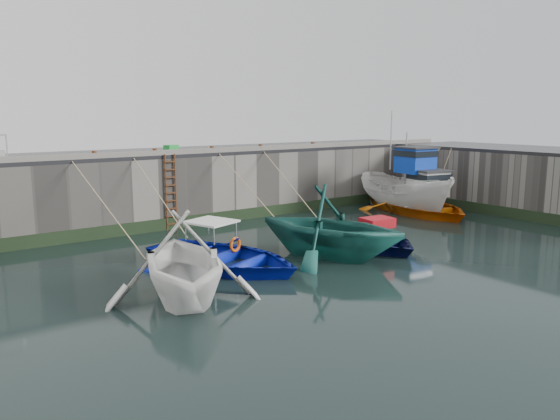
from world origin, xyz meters
TOP-DOWN VIEW (x-y plane):
  - ground at (0.00, 0.00)m, footprint 120.00×120.00m
  - quay_back at (0.00, 12.50)m, footprint 30.00×5.00m
  - quay_right at (14.50, 2.50)m, footprint 5.00×15.00m
  - road_back at (0.00, 12.50)m, footprint 30.00×5.00m
  - road_right at (14.50, 2.50)m, footprint 5.00×15.00m
  - kerb_back at (0.00, 10.15)m, footprint 30.00×0.30m
  - algae_back at (0.00, 9.96)m, footprint 30.00×0.08m
  - algae_right at (11.96, 2.50)m, footprint 0.08×15.00m
  - ladder at (-2.00, 9.91)m, footprint 0.51×0.08m
  - boat_near_white at (-5.54, 1.75)m, footprint 5.79×6.20m
  - boat_near_white_rope at (-5.54, 7.12)m, footprint 0.04×6.31m
  - boat_near_blue at (-3.18, 3.63)m, footprint 5.62×6.60m
  - boat_near_blue_rope at (-3.18, 8.07)m, footprint 0.04×4.66m
  - boat_near_blacktrim at (0.42, 2.60)m, footprint 6.23×6.63m
  - boat_near_blacktrim_rope at (0.42, 7.55)m, footprint 0.04×5.55m
  - boat_near_navy at (2.62, 3.19)m, footprint 4.37×5.72m
  - boat_near_navy_rope at (2.62, 7.84)m, footprint 0.04×5.03m
  - boat_far_white at (9.29, 6.88)m, footprint 2.98×6.33m
  - boat_far_orange at (9.49, 6.15)m, footprint 5.69×7.07m
  - fish_crate at (-0.78, 12.34)m, footprint 0.70×0.58m
  - bollard_a at (-5.00, 10.25)m, footprint 0.18×0.18m
  - bollard_b at (-2.50, 10.25)m, footprint 0.18×0.18m
  - bollard_c at (0.20, 10.25)m, footprint 0.18×0.18m
  - bollard_d at (2.80, 10.25)m, footprint 0.18×0.18m
  - bollard_e at (6.00, 10.25)m, footprint 0.18×0.18m

SIDE VIEW (x-z plane):
  - ground at x=0.00m, z-range 0.00..0.00m
  - boat_near_white at x=-5.54m, z-range -1.32..1.32m
  - boat_near_white_rope at x=-5.54m, z-range -1.55..1.55m
  - boat_near_blue at x=-3.18m, z-range -0.58..0.58m
  - boat_near_blue_rope at x=-3.18m, z-range -1.55..1.55m
  - boat_near_blacktrim at x=0.42m, z-range -1.39..1.39m
  - boat_near_blacktrim_rope at x=0.42m, z-range -1.55..1.55m
  - boat_near_navy at x=2.62m, z-range -0.55..0.55m
  - boat_near_navy_rope at x=2.62m, z-range -1.55..1.55m
  - algae_back at x=0.00m, z-range 0.00..0.50m
  - algae_right at x=11.96m, z-range 0.00..0.50m
  - boat_far_orange at x=9.49m, z-range -1.73..2.57m
  - boat_far_white at x=9.29m, z-range -1.67..3.68m
  - quay_back at x=0.00m, z-range 0.00..3.00m
  - quay_right at x=14.50m, z-range 0.00..3.00m
  - ladder at x=-2.00m, z-range -0.01..3.19m
  - road_back at x=0.00m, z-range 3.00..3.16m
  - road_right at x=14.50m, z-range 3.00..3.16m
  - kerb_back at x=0.00m, z-range 3.16..3.36m
  - fish_crate at x=-0.78m, z-range 3.16..3.43m
  - bollard_a at x=-5.00m, z-range 3.16..3.44m
  - bollard_b at x=-2.50m, z-range 3.16..3.44m
  - bollard_c at x=0.20m, z-range 3.16..3.44m
  - bollard_d at x=2.80m, z-range 3.16..3.44m
  - bollard_e at x=6.00m, z-range 3.16..3.44m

